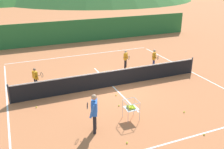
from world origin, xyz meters
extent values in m
plane|color=#C67042|center=(0.00, 0.00, 0.00)|extent=(120.00, 120.00, 0.00)
cube|color=white|center=(0.00, -5.66, 0.00)|extent=(11.29, 0.08, 0.01)
cube|color=white|center=(0.00, 6.43, 0.00)|extent=(11.29, 0.08, 0.01)
cube|color=white|center=(-5.65, 0.00, 0.00)|extent=(0.08, 12.09, 0.01)
cube|color=white|center=(5.65, 0.00, 0.00)|extent=(0.08, 12.09, 0.01)
cube|color=white|center=(0.00, 0.00, 0.00)|extent=(0.08, 6.37, 0.01)
cylinder|color=#333338|center=(-5.50, 0.00, 0.53)|extent=(0.08, 0.08, 1.05)
cylinder|color=#333338|center=(5.50, 0.00, 0.53)|extent=(0.08, 0.08, 1.05)
cube|color=black|center=(0.00, 0.00, 0.46)|extent=(10.92, 0.02, 0.92)
cube|color=white|center=(0.00, 0.00, 0.95)|extent=(10.92, 0.03, 0.06)
cylinder|color=black|center=(-2.44, -3.97, 0.41)|extent=(0.12, 0.12, 0.83)
cylinder|color=black|center=(-2.33, -3.68, 0.41)|extent=(0.12, 0.12, 0.83)
cube|color=blue|center=(-2.38, -3.83, 1.12)|extent=(0.40, 0.54, 0.58)
sphere|color=tan|center=(-2.38, -3.83, 1.55)|extent=(0.23, 0.23, 0.23)
cylinder|color=blue|center=(-2.56, -4.06, 1.08)|extent=(0.24, 0.17, 0.57)
cylinder|color=blue|center=(-2.32, -3.55, 1.07)|extent=(0.19, 0.15, 0.57)
torus|color=#262628|center=(-2.56, -3.45, 1.03)|extent=(0.13, 0.28, 0.29)
cylinder|color=black|center=(-2.33, -3.55, 1.03)|extent=(0.21, 0.11, 0.03)
cylinder|color=black|center=(-4.10, 1.49, 0.30)|extent=(0.09, 0.09, 0.60)
cylinder|color=black|center=(-4.02, 1.28, 0.30)|extent=(0.09, 0.09, 0.60)
cube|color=orange|center=(-4.06, 1.38, 0.81)|extent=(0.28, 0.39, 0.42)
sphere|color=#996B4C|center=(-4.06, 1.38, 1.13)|extent=(0.17, 0.17, 0.17)
cylinder|color=orange|center=(-4.09, 1.59, 0.78)|extent=(0.17, 0.12, 0.41)
cylinder|color=orange|center=(-3.96, 1.20, 0.78)|extent=(0.14, 0.10, 0.41)
torus|color=#262628|center=(-3.71, 1.30, 0.79)|extent=(0.12, 0.28, 0.29)
cylinder|color=black|center=(-3.94, 1.21, 0.79)|extent=(0.22, 0.10, 0.03)
cylinder|color=black|center=(2.09, 2.62, 0.30)|extent=(0.09, 0.09, 0.60)
cylinder|color=black|center=(1.92, 2.46, 0.30)|extent=(0.09, 0.09, 0.60)
cube|color=orange|center=(2.01, 2.54, 0.81)|extent=(0.37, 0.37, 0.42)
sphere|color=#DBAD84|center=(2.01, 2.54, 1.13)|extent=(0.17, 0.17, 0.17)
cylinder|color=orange|center=(2.19, 2.65, 0.78)|extent=(0.16, 0.16, 0.41)
cylinder|color=orange|center=(1.88, 2.37, 0.78)|extent=(0.13, 0.13, 0.41)
torus|color=#262628|center=(2.07, 2.18, 0.79)|extent=(0.22, 0.22, 0.29)
cylinder|color=black|center=(1.90, 2.35, 0.79)|extent=(0.18, 0.18, 0.03)
cylinder|color=navy|center=(3.83, 1.82, 0.32)|extent=(0.10, 0.10, 0.64)
cylinder|color=navy|center=(3.66, 1.64, 0.32)|extent=(0.10, 0.10, 0.64)
cube|color=orange|center=(3.74, 1.73, 0.86)|extent=(0.39, 0.40, 0.45)
sphere|color=#DBAD84|center=(3.74, 1.73, 1.20)|extent=(0.18, 0.18, 0.18)
cylinder|color=orange|center=(3.93, 1.86, 0.84)|extent=(0.17, 0.17, 0.44)
cylinder|color=orange|center=(3.62, 1.55, 0.83)|extent=(0.14, 0.14, 0.44)
torus|color=#262628|center=(3.81, 1.37, 0.84)|extent=(0.22, 0.23, 0.29)
cylinder|color=black|center=(3.63, 1.54, 0.84)|extent=(0.18, 0.17, 0.03)
cylinder|color=#B7B7BC|center=(-0.89, -3.28, 0.45)|extent=(0.02, 0.02, 0.89)
cylinder|color=#B7B7BC|center=(-0.33, -3.28, 0.45)|extent=(0.02, 0.02, 0.89)
cylinder|color=#B7B7BC|center=(-0.89, -3.84, 0.45)|extent=(0.02, 0.02, 0.89)
cylinder|color=#B7B7BC|center=(-0.33, -3.84, 0.45)|extent=(0.02, 0.02, 0.89)
cube|color=#B7B7BC|center=(-0.61, -3.56, 0.55)|extent=(0.56, 0.56, 0.01)
cube|color=#B7B7BC|center=(-0.61, -3.28, 0.89)|extent=(0.56, 0.02, 0.02)
cube|color=#B7B7BC|center=(-0.61, -3.84, 0.89)|extent=(0.56, 0.02, 0.02)
cube|color=#B7B7BC|center=(-0.89, -3.56, 0.89)|extent=(0.02, 0.56, 0.02)
cube|color=#B7B7BC|center=(-0.33, -3.56, 0.89)|extent=(0.02, 0.56, 0.02)
sphere|color=yellow|center=(-0.73, -3.69, 0.59)|extent=(0.07, 0.07, 0.07)
sphere|color=yellow|center=(-0.73, -3.62, 0.58)|extent=(0.07, 0.07, 0.07)
sphere|color=yellow|center=(-0.73, -3.56, 0.58)|extent=(0.07, 0.07, 0.07)
sphere|color=yellow|center=(-0.74, -3.50, 0.58)|extent=(0.07, 0.07, 0.07)
sphere|color=yellow|center=(-0.74, -3.43, 0.59)|extent=(0.07, 0.07, 0.07)
sphere|color=yellow|center=(-0.68, -3.69, 0.59)|extent=(0.07, 0.07, 0.07)
sphere|color=yellow|center=(-0.67, -3.63, 0.58)|extent=(0.07, 0.07, 0.07)
sphere|color=yellow|center=(-0.67, -3.56, 0.58)|extent=(0.07, 0.07, 0.07)
sphere|color=yellow|center=(-0.67, -3.49, 0.59)|extent=(0.07, 0.07, 0.07)
sphere|color=yellow|center=(-0.68, -3.43, 0.59)|extent=(0.07, 0.07, 0.07)
sphere|color=yellow|center=(-0.61, -3.69, 0.59)|extent=(0.07, 0.07, 0.07)
sphere|color=yellow|center=(-0.61, -3.62, 0.59)|extent=(0.07, 0.07, 0.07)
sphere|color=yellow|center=(-0.60, -3.55, 0.58)|extent=(0.07, 0.07, 0.07)
sphere|color=yellow|center=(-0.61, -3.49, 0.59)|extent=(0.07, 0.07, 0.07)
sphere|color=yellow|center=(-0.60, -3.43, 0.58)|extent=(0.07, 0.07, 0.07)
sphere|color=yellow|center=(-0.54, -3.69, 0.58)|extent=(0.07, 0.07, 0.07)
sphere|color=yellow|center=(-0.54, -3.62, 0.58)|extent=(0.07, 0.07, 0.07)
sphere|color=yellow|center=(-0.54, -3.56, 0.58)|extent=(0.07, 0.07, 0.07)
sphere|color=yellow|center=(-0.55, -3.50, 0.58)|extent=(0.07, 0.07, 0.07)
sphere|color=yellow|center=(-0.55, -3.42, 0.59)|extent=(0.07, 0.07, 0.07)
sphere|color=yellow|center=(-0.48, -3.68, 0.58)|extent=(0.07, 0.07, 0.07)
sphere|color=yellow|center=(-0.48, -3.62, 0.58)|extent=(0.07, 0.07, 0.07)
sphere|color=yellow|center=(-0.48, -3.56, 0.58)|extent=(0.07, 0.07, 0.07)
sphere|color=yellow|center=(-0.48, -3.49, 0.59)|extent=(0.07, 0.07, 0.07)
sphere|color=yellow|center=(-0.47, -3.43, 0.59)|extent=(0.07, 0.07, 0.07)
sphere|color=yellow|center=(-0.74, -3.68, 0.64)|extent=(0.07, 0.07, 0.07)
sphere|color=yellow|center=(-0.74, -3.62, 0.64)|extent=(0.07, 0.07, 0.07)
sphere|color=yellow|center=(-0.74, -3.56, 0.64)|extent=(0.07, 0.07, 0.07)
sphere|color=yellow|center=(-0.74, -3.49, 0.63)|extent=(0.07, 0.07, 0.07)
sphere|color=yellow|center=(-0.73, -3.42, 0.64)|extent=(0.07, 0.07, 0.07)
sphere|color=yellow|center=(-0.67, -3.68, 0.64)|extent=(0.07, 0.07, 0.07)
sphere|color=yellow|center=(-0.67, -3.62, 0.64)|extent=(0.07, 0.07, 0.07)
sphere|color=yellow|center=(-0.67, -3.56, 0.64)|extent=(0.07, 0.07, 0.07)
sphere|color=yellow|center=(-0.68, -3.49, 0.63)|extent=(0.07, 0.07, 0.07)
sphere|color=yellow|center=(-0.67, -3.43, 0.64)|extent=(0.07, 0.07, 0.07)
sphere|color=yellow|center=(-4.35, -0.90, 0.03)|extent=(0.07, 0.07, 0.07)
sphere|color=yellow|center=(-0.30, -1.19, 0.03)|extent=(0.07, 0.07, 0.07)
sphere|color=yellow|center=(-1.53, -5.07, 0.03)|extent=(0.07, 0.07, 0.07)
sphere|color=yellow|center=(1.93, -4.00, 0.03)|extent=(0.07, 0.07, 0.07)
sphere|color=yellow|center=(1.55, -5.77, 0.03)|extent=(0.07, 0.07, 0.07)
sphere|color=yellow|center=(-0.62, -2.29, 0.03)|extent=(0.07, 0.07, 0.07)
cube|color=#286B33|center=(0.00, 10.40, 1.04)|extent=(24.85, 0.08, 2.07)
camera|label=1|loc=(-5.13, -12.28, 6.05)|focal=40.95mm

